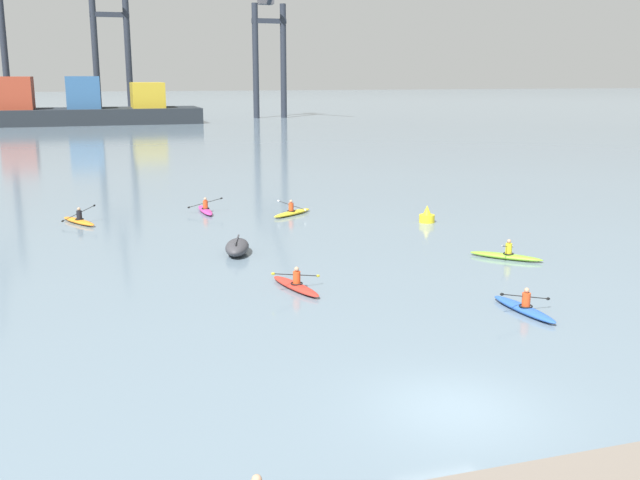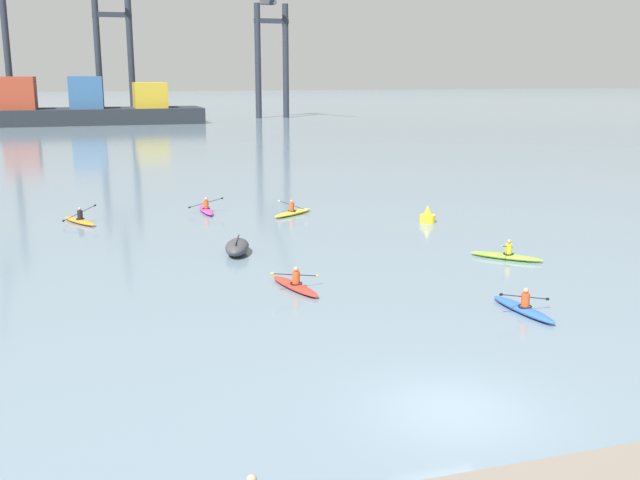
{
  "view_description": "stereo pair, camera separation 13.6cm",
  "coord_description": "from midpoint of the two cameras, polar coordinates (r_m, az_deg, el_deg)",
  "views": [
    {
      "loc": [
        -8.55,
        -15.41,
        8.34
      ],
      "look_at": [
        1.82,
        17.27,
        0.6
      ],
      "focal_mm": 41.01,
      "sensor_mm": 36.0,
      "label": 1
    },
    {
      "loc": [
        -8.42,
        -15.45,
        8.34
      ],
      "look_at": [
        1.82,
        17.27,
        0.6
      ],
      "focal_mm": 41.01,
      "sensor_mm": 36.0,
      "label": 2
    }
  ],
  "objects": [
    {
      "name": "ground_plane",
      "position": [
        19.48,
        10.57,
        -12.85
      ],
      "size": [
        800.0,
        800.0,
        0.0
      ],
      "primitive_type": "plane",
      "color": "slate"
    },
    {
      "name": "container_barge",
      "position": [
        136.54,
        -17.83,
        9.78
      ],
      "size": [
        39.86,
        11.95,
        8.22
      ],
      "color": "#1E2328",
      "rests_on": "ground"
    },
    {
      "name": "gantry_crane_west_mid",
      "position": [
        148.76,
        -15.8,
        15.14
      ],
      "size": [
        7.24,
        17.29,
        31.11
      ],
      "color": "#232833",
      "rests_on": "ground"
    },
    {
      "name": "gantry_crane_east_mid",
      "position": [
        148.46,
        -3.68,
        15.59
      ],
      "size": [
        6.86,
        21.76,
        31.74
      ],
      "color": "#232833",
      "rests_on": "ground"
    },
    {
      "name": "capsized_dinghy",
      "position": [
        35.01,
        -6.37,
        -0.55
      ],
      "size": [
        1.79,
        2.8,
        0.76
      ],
      "color": "#38383D",
      "rests_on": "ground"
    },
    {
      "name": "channel_buoy",
      "position": [
        42.82,
        8.48,
        1.84
      ],
      "size": [
        0.9,
        0.9,
        1.0
      ],
      "color": "yellow",
      "rests_on": "ground"
    },
    {
      "name": "kayak_yellow",
      "position": [
        44.7,
        -2.06,
        2.18
      ],
      "size": [
        3.1,
        2.49,
        0.95
      ],
      "color": "yellow",
      "rests_on": "ground"
    },
    {
      "name": "kayak_red",
      "position": [
        29.18,
        -1.83,
        -3.54
      ],
      "size": [
        2.2,
        3.44,
        0.95
      ],
      "color": "red",
      "rests_on": "ground"
    },
    {
      "name": "kayak_magenta",
      "position": [
        46.1,
        -8.8,
        2.36
      ],
      "size": [
        2.25,
        3.42,
        0.95
      ],
      "color": "#C13384",
      "rests_on": "ground"
    },
    {
      "name": "kayak_blue",
      "position": [
        27.36,
        15.71,
        -5.14
      ],
      "size": [
        2.25,
        3.44,
        0.95
      ],
      "color": "#2856B2",
      "rests_on": "ground"
    },
    {
      "name": "kayak_orange",
      "position": [
        44.35,
        -18.16,
        1.47
      ],
      "size": [
        2.12,
        3.28,
        1.01
      ],
      "color": "orange",
      "rests_on": "ground"
    },
    {
      "name": "kayak_lime",
      "position": [
        35.0,
        14.45,
        -1.19
      ],
      "size": [
        2.8,
        2.86,
        0.95
      ],
      "color": "#7ABC2D",
      "rests_on": "ground"
    }
  ]
}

